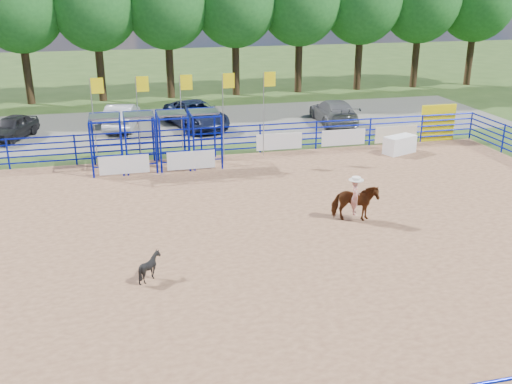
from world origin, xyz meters
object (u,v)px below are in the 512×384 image
announcer_table (400,145)px  car_d (334,112)px  car_c (196,115)px  horse_and_rider (355,200)px  car_a (12,127)px  calf (150,267)px  car_b (122,116)px

announcer_table → car_d: (-0.95, 6.95, 0.28)m
car_c → car_d: car_c is taller
horse_and_rider → car_d: (4.69, 14.60, -0.09)m
announcer_table → car_c: bearing=139.5°
horse_and_rider → car_d: bearing=72.2°
car_a → car_d: (18.64, -0.62, 0.08)m
announcer_table → horse_and_rider: 9.51m
announcer_table → calf: (-13.14, -10.39, -0.03)m
car_c → car_d: size_ratio=1.09×
car_a → car_b: 6.06m
car_c → car_d: (8.35, -0.98, -0.03)m
announcer_table → car_c: 12.23m
announcer_table → calf: announcer_table is taller
calf → car_b: bearing=-2.0°
car_b → horse_and_rider: bearing=126.1°
horse_and_rider → car_a: (-13.96, 15.22, -0.18)m
horse_and_rider → car_c: horse_and_rider is taller
calf → car_a: bearing=16.3°
calf → car_a: 19.08m
announcer_table → car_a: 21.01m
horse_and_rider → calf: (-7.50, -2.74, -0.40)m
car_b → calf: bearing=101.4°
announcer_table → horse_and_rider: (-5.64, -7.65, 0.37)m
car_c → announcer_table: bearing=-55.4°
car_a → car_b: size_ratio=0.84×
calf → car_b: car_b is taller
horse_and_rider → car_a: size_ratio=0.61×
horse_and_rider → car_c: 16.01m
horse_and_rider → car_b: (-7.98, 16.24, -0.08)m
calf → car_c: car_c is taller
calf → car_d: 21.20m
announcer_table → calf: 16.75m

